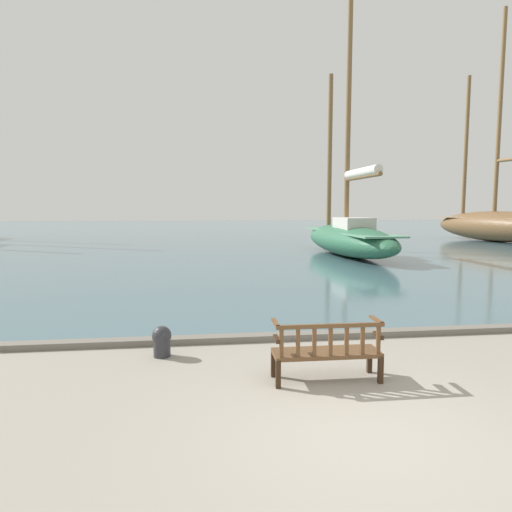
{
  "coord_description": "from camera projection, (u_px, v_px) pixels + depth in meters",
  "views": [
    {
      "loc": [
        -1.91,
        -4.75,
        2.59
      ],
      "look_at": [
        -0.01,
        10.0,
        1.0
      ],
      "focal_mm": 32.0,
      "sensor_mm": 36.0,
      "label": 1
    }
  ],
  "objects": [
    {
      "name": "park_bench",
      "position": [
        327.0,
        350.0,
        6.79
      ],
      "size": [
        1.6,
        0.54,
        0.92
      ],
      "color": "#322113",
      "rests_on": "ground"
    },
    {
      "name": "sailboat_outer_starboard",
      "position": [
        496.0,
        223.0,
        33.62
      ],
      "size": [
        5.07,
        11.91,
        16.65
      ],
      "color": "brown",
      "rests_on": "harbor_water"
    },
    {
      "name": "ground_plane",
      "position": [
        368.0,
        435.0,
        5.2
      ],
      "size": [
        160.0,
        160.0,
        0.0
      ],
      "primitive_type": "plane",
      "color": "gray"
    },
    {
      "name": "harbor_water",
      "position": [
        215.0,
        231.0,
        48.59
      ],
      "size": [
        100.0,
        80.0,
        0.08
      ],
      "primitive_type": "cube",
      "color": "#476670",
      "rests_on": "ground"
    },
    {
      "name": "sailboat_nearest_starboard",
      "position": [
        348.0,
        235.0,
        23.9
      ],
      "size": [
        2.87,
        11.18,
        13.54
      ],
      "color": "#2D6647",
      "rests_on": "harbor_water"
    },
    {
      "name": "quay_edge_kerb",
      "position": [
        296.0,
        336.0,
        8.99
      ],
      "size": [
        40.0,
        0.3,
        0.12
      ],
      "primitive_type": "cube",
      "color": "slate",
      "rests_on": "ground"
    },
    {
      "name": "mooring_bollard",
      "position": [
        162.0,
        340.0,
        7.92
      ],
      "size": [
        0.34,
        0.34,
        0.54
      ],
      "color": "#2D2D33",
      "rests_on": "ground"
    }
  ]
}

